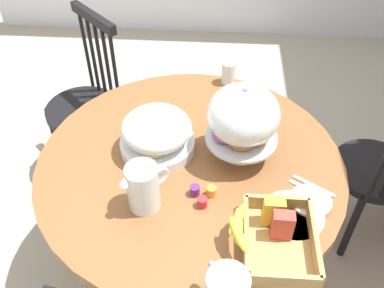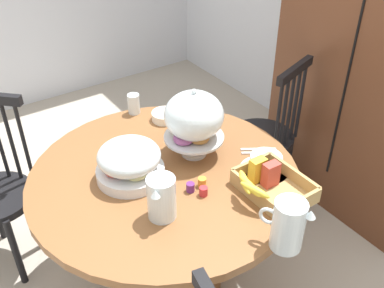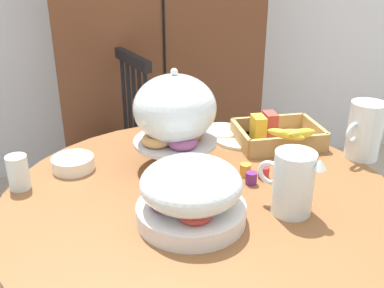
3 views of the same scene
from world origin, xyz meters
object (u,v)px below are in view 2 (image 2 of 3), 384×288
at_px(cereal_basket, 269,184).
at_px(cereal_bowl, 165,116).
at_px(fruit_platter_covered, 130,162).
at_px(milk_pitcher, 288,227).
at_px(china_plate_small, 266,157).
at_px(pastry_stand_with_dome, 194,118).
at_px(wooden_armoire, 383,54).
at_px(windsor_chair_facing_door, 265,139).
at_px(orange_juice_pitcher, 162,199).
at_px(china_plate_large, 264,170).
at_px(drinking_glass, 134,104).
at_px(dining_table, 166,208).

xyz_separation_m(cereal_basket, cereal_bowl, (-0.74, -0.05, -0.02)).
xyz_separation_m(fruit_platter_covered, cereal_bowl, (-0.33, 0.38, -0.06)).
relative_size(milk_pitcher, china_plate_small, 1.36).
bearing_deg(milk_pitcher, china_plate_small, 145.10).
bearing_deg(pastry_stand_with_dome, wooden_armoire, 85.31).
xyz_separation_m(windsor_chair_facing_door, orange_juice_pitcher, (0.48, -1.02, 0.37)).
bearing_deg(china_plate_large, cereal_basket, -35.23).
distance_m(cereal_basket, china_plate_small, 0.23).
relative_size(wooden_armoire, orange_juice_pitcher, 10.61).
relative_size(pastry_stand_with_dome, drinking_glass, 3.13).
relative_size(dining_table, china_plate_small, 8.10).
bearing_deg(fruit_platter_covered, pastry_stand_with_dome, 87.97).
relative_size(pastry_stand_with_dome, orange_juice_pitcher, 1.86).
bearing_deg(milk_pitcher, windsor_chair_facing_door, 140.16).
height_order(orange_juice_pitcher, cereal_basket, orange_juice_pitcher).
xyz_separation_m(dining_table, cereal_bowl, (-0.39, 0.24, 0.23)).
bearing_deg(milk_pitcher, pastry_stand_with_dome, 175.58).
bearing_deg(dining_table, wooden_armoire, 87.93).
height_order(pastry_stand_with_dome, milk_pitcher, pastry_stand_with_dome).
distance_m(dining_table, fruit_platter_covered, 0.33).
relative_size(fruit_platter_covered, drinking_glass, 2.73).
distance_m(fruit_platter_covered, milk_pitcher, 0.73).
height_order(wooden_armoire, china_plate_large, wooden_armoire).
relative_size(wooden_armoire, cereal_bowl, 14.00).
height_order(cereal_basket, cereal_bowl, cereal_basket).
relative_size(cereal_basket, drinking_glass, 2.87).
relative_size(fruit_platter_covered, orange_juice_pitcher, 1.62).
distance_m(pastry_stand_with_dome, china_plate_small, 0.38).
bearing_deg(milk_pitcher, cereal_bowl, 174.25).
xyz_separation_m(dining_table, milk_pitcher, (0.61, 0.14, 0.30)).
relative_size(wooden_armoire, cereal_basket, 6.20).
bearing_deg(china_plate_small, pastry_stand_with_dome, -132.92).
height_order(fruit_platter_covered, drinking_glass, fruit_platter_covered).
distance_m(fruit_platter_covered, orange_juice_pitcher, 0.29).
height_order(dining_table, milk_pitcher, milk_pitcher).
height_order(dining_table, china_plate_large, china_plate_large).
height_order(fruit_platter_covered, cereal_bowl, fruit_platter_covered).
bearing_deg(pastry_stand_with_dome, china_plate_small, 47.08).
relative_size(dining_table, windsor_chair_facing_door, 1.25).
bearing_deg(cereal_basket, windsor_chair_facing_door, 136.89).
bearing_deg(cereal_basket, china_plate_small, 139.51).
relative_size(orange_juice_pitcher, milk_pitcher, 0.91).
distance_m(orange_juice_pitcher, china_plate_large, 0.53).
distance_m(dining_table, drinking_glass, 0.62).
bearing_deg(milk_pitcher, wooden_armoire, 114.03).
distance_m(china_plate_small, cereal_bowl, 0.61).
xyz_separation_m(milk_pitcher, cereal_bowl, (-1.00, 0.10, -0.07)).
relative_size(orange_juice_pitcher, cereal_basket, 0.58).
xyz_separation_m(orange_juice_pitcher, cereal_bowl, (-0.61, 0.39, -0.06)).
height_order(windsor_chair_facing_door, china_plate_large, windsor_chair_facing_door).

